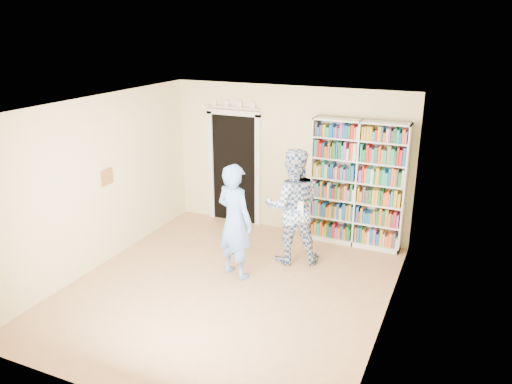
# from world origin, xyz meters

# --- Properties ---
(floor) EXTENTS (5.00, 5.00, 0.00)m
(floor) POSITION_xyz_m (0.00, 0.00, 0.00)
(floor) COLOR #A87751
(floor) RESTS_ON ground
(ceiling) EXTENTS (5.00, 5.00, 0.00)m
(ceiling) POSITION_xyz_m (0.00, 0.00, 2.70)
(ceiling) COLOR white
(ceiling) RESTS_ON wall_back
(wall_back) EXTENTS (4.50, 0.00, 4.50)m
(wall_back) POSITION_xyz_m (0.00, 2.50, 1.35)
(wall_back) COLOR beige
(wall_back) RESTS_ON floor
(wall_left) EXTENTS (0.00, 5.00, 5.00)m
(wall_left) POSITION_xyz_m (-2.25, 0.00, 1.35)
(wall_left) COLOR beige
(wall_left) RESTS_ON floor
(wall_right) EXTENTS (0.00, 5.00, 5.00)m
(wall_right) POSITION_xyz_m (2.25, 0.00, 1.35)
(wall_right) COLOR beige
(wall_right) RESTS_ON floor
(bookshelf) EXTENTS (1.61, 0.30, 2.21)m
(bookshelf) POSITION_xyz_m (1.32, 2.34, 1.12)
(bookshelf) COLOR white
(bookshelf) RESTS_ON floor
(doorway) EXTENTS (1.10, 0.08, 2.43)m
(doorway) POSITION_xyz_m (-1.10, 2.48, 1.18)
(doorway) COLOR black
(doorway) RESTS_ON floor
(wall_art) EXTENTS (0.03, 0.25, 0.25)m
(wall_art) POSITION_xyz_m (-2.23, 0.20, 1.40)
(wall_art) COLOR brown
(wall_art) RESTS_ON wall_left
(man_blue) EXTENTS (0.76, 0.61, 1.79)m
(man_blue) POSITION_xyz_m (-0.09, 0.45, 0.90)
(man_blue) COLOR #638FDD
(man_blue) RESTS_ON floor
(man_plaid) EXTENTS (1.14, 1.05, 1.90)m
(man_plaid) POSITION_xyz_m (0.53, 1.27, 0.95)
(man_plaid) COLOR navy
(man_plaid) RESTS_ON floor
(paper_sheet) EXTENTS (0.21, 0.02, 0.29)m
(paper_sheet) POSITION_xyz_m (0.69, 1.05, 0.99)
(paper_sheet) COLOR white
(paper_sheet) RESTS_ON man_plaid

